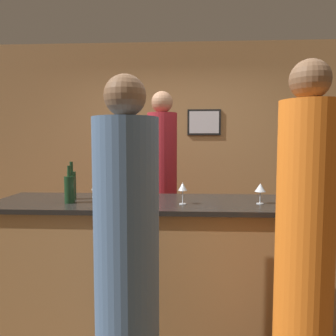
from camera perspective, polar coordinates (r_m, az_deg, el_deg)
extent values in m
plane|color=#4C3823|center=(2.92, 1.38, -26.20)|extent=(14.00, 14.00, 0.00)
cube|color=#A37547|center=(4.43, 2.15, 3.39)|extent=(8.00, 0.06, 2.80)
cube|color=black|center=(4.40, 6.30, 7.92)|extent=(0.44, 0.02, 0.34)
cube|color=silver|center=(4.39, 6.31, 7.92)|extent=(0.39, 0.00, 0.29)
cube|color=#B27F4C|center=(2.69, 1.40, -17.05)|extent=(2.78, 0.68, 1.00)
cube|color=black|center=(2.55, 1.42, -6.19)|extent=(2.84, 0.74, 0.04)
cylinder|color=maroon|center=(3.45, -1.00, -5.39)|extent=(0.31, 0.31, 1.79)
sphere|color=#A37556|center=(3.43, -1.03, 11.41)|extent=(0.22, 0.22, 0.22)
cylinder|color=orange|center=(1.90, 22.56, -15.62)|extent=(0.29, 0.29, 1.70)
sphere|color=brown|center=(1.81, 23.51, 13.93)|extent=(0.20, 0.20, 0.20)
cylinder|color=#4C6B93|center=(1.89, -7.18, -16.63)|extent=(0.36, 0.36, 1.62)
sphere|color=brown|center=(1.78, -7.49, 12.38)|extent=(0.23, 0.23, 0.23)
cylinder|color=#19381E|center=(2.57, -16.78, -3.63)|extent=(0.08, 0.08, 0.20)
cylinder|color=#19381E|center=(2.55, -16.85, -0.49)|extent=(0.03, 0.03, 0.08)
cylinder|color=#19381E|center=(2.72, -16.42, -2.94)|extent=(0.07, 0.07, 0.22)
cylinder|color=#19381E|center=(2.71, -16.49, 0.23)|extent=(0.03, 0.03, 0.08)
cylinder|color=silver|center=(2.43, 2.57, -6.25)|extent=(0.05, 0.05, 0.00)
cylinder|color=silver|center=(2.42, 2.57, -5.07)|extent=(0.01, 0.01, 0.10)
cone|color=silver|center=(2.41, 2.58, -3.26)|extent=(0.07, 0.07, 0.06)
cylinder|color=silver|center=(2.54, 15.72, -5.96)|extent=(0.05, 0.05, 0.00)
cylinder|color=silver|center=(2.53, 15.75, -4.94)|extent=(0.01, 0.01, 0.09)
cone|color=silver|center=(2.52, 15.78, -3.28)|extent=(0.08, 0.08, 0.06)
cylinder|color=silver|center=(2.40, 21.14, -6.70)|extent=(0.05, 0.05, 0.00)
cylinder|color=silver|center=(2.39, 21.18, -5.44)|extent=(0.01, 0.01, 0.10)
cone|color=silver|center=(2.38, 21.24, -3.29)|extent=(0.07, 0.07, 0.08)
cylinder|color=silver|center=(2.53, -12.23, -5.91)|extent=(0.05, 0.05, 0.00)
cylinder|color=silver|center=(2.52, -12.25, -4.78)|extent=(0.01, 0.01, 0.10)
cone|color=silver|center=(2.51, -12.28, -2.88)|extent=(0.08, 0.08, 0.07)
cylinder|color=silver|center=(2.63, 20.04, -5.68)|extent=(0.05, 0.05, 0.00)
cylinder|color=silver|center=(2.63, 20.06, -4.72)|extent=(0.01, 0.01, 0.08)
cone|color=silver|center=(2.62, 20.11, -3.14)|extent=(0.06, 0.06, 0.06)
cylinder|color=silver|center=(2.31, -12.06, -6.91)|extent=(0.05, 0.05, 0.00)
cylinder|color=silver|center=(2.30, -12.08, -5.91)|extent=(0.01, 0.01, 0.08)
cone|color=silver|center=(2.29, -12.11, -4.04)|extent=(0.08, 0.08, 0.07)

